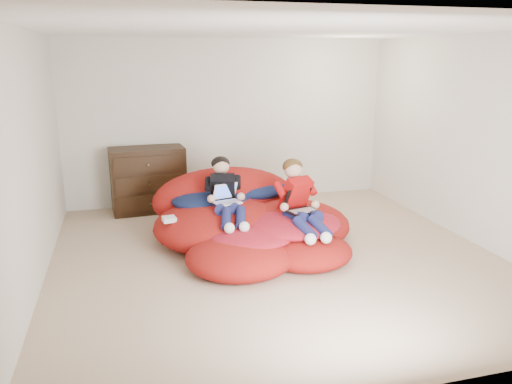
# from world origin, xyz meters

# --- Properties ---
(room_shell) EXTENTS (5.10, 5.10, 2.77)m
(room_shell) POSITION_xyz_m (0.00, 0.00, 0.22)
(room_shell) COLOR tan
(room_shell) RESTS_ON ground
(dresser) EXTENTS (1.10, 0.63, 0.95)m
(dresser) POSITION_xyz_m (-1.29, 2.22, 0.48)
(dresser) COLOR black
(dresser) RESTS_ON ground
(beanbag_pile) EXTENTS (2.43, 2.37, 0.90)m
(beanbag_pile) POSITION_xyz_m (-0.19, 0.56, 0.26)
(beanbag_pile) COLOR #A91713
(beanbag_pile) RESTS_ON ground
(cream_pillow) EXTENTS (0.42, 0.27, 0.27)m
(cream_pillow) POSITION_xyz_m (-0.65, 1.37, 0.62)
(cream_pillow) COLOR beige
(cream_pillow) RESTS_ON beanbag_pile
(older_boy) EXTENTS (0.38, 1.04, 0.69)m
(older_boy) POSITION_xyz_m (-0.47, 0.55, 0.68)
(older_boy) COLOR black
(older_boy) RESTS_ON beanbag_pile
(younger_boy) EXTENTS (0.43, 1.05, 0.76)m
(younger_boy) POSITION_xyz_m (0.33, 0.17, 0.65)
(younger_boy) COLOR #B91010
(younger_boy) RESTS_ON beanbag_pile
(laptop_white) EXTENTS (0.34, 0.36, 0.21)m
(laptop_white) POSITION_xyz_m (-0.47, 0.49, 0.62)
(laptop_white) COLOR white
(laptop_white) RESTS_ON older_boy
(laptop_black) EXTENTS (0.40, 0.44, 0.23)m
(laptop_black) POSITION_xyz_m (0.33, 0.14, 0.57)
(laptop_black) COLOR black
(laptop_black) RESTS_ON younger_boy
(power_adapter) EXTENTS (0.16, 0.16, 0.05)m
(power_adapter) POSITION_xyz_m (-1.16, 0.44, 0.42)
(power_adapter) COLOR white
(power_adapter) RESTS_ON beanbag_pile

